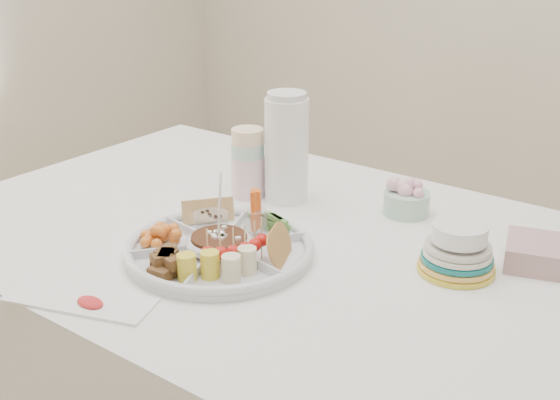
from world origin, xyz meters
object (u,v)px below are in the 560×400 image
Objects in this scene: party_tray at (219,246)px; thermos at (287,146)px; dining_table at (268,375)px; plate_stack at (458,249)px.

party_tray is 1.39× the size of thermos.
dining_table is 4.00× the size of party_tray.
party_tray reaches higher than dining_table.
dining_table is at bearing -169.42° from plate_stack.
party_tray is 0.36m from thermos.
dining_table is at bearing 86.79° from party_tray.
dining_table is 10.03× the size of plate_stack.
plate_stack reaches higher than dining_table.
party_tray is 0.47m from plate_stack.
dining_table is 0.43m from party_tray.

